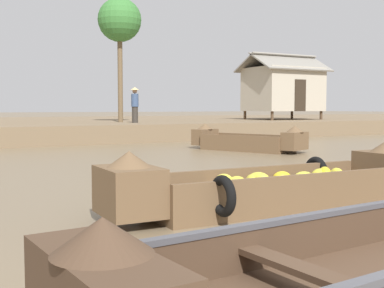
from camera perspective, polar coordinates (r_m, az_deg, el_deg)
The scene contains 6 objects.
ground_plane at distance 12.53m, azimuth -12.97°, elevation -2.64°, with size 300.00×300.00×0.00m, color #726047.
banana_boat at distance 7.46m, azimuth 9.67°, elevation -4.58°, with size 5.27×1.71×0.92m.
fishing_skiff_distant at distance 17.14m, azimuth 6.23°, elevation 0.29°, with size 2.46×4.13×0.88m.
stilt_house_mid_left at distance 30.52m, azimuth 10.29°, elevation 6.23°, with size 4.75×3.49×3.88m.
palm_tree_near at distance 25.29m, azimuth -8.21°, elevation 13.60°, with size 2.11×2.11×6.01m.
vendor_person at distance 23.62m, azimuth -6.50°, elevation 4.65°, with size 0.44×0.44×1.66m.
Camera 1 is at (-3.49, -1.95, 1.46)m, focal length 47.03 mm.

